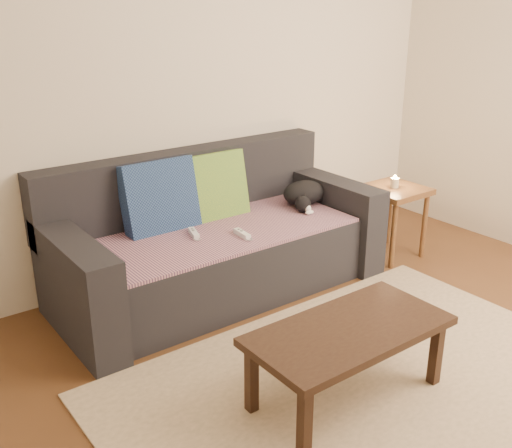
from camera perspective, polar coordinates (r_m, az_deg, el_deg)
name	(u,v)px	position (r m, az deg, el deg)	size (l,w,h in m)	color
ground	(401,409)	(3.00, 13.65, -16.76)	(4.50, 4.50, 0.00)	brown
back_wall	(175,81)	(3.97, -7.70, 13.35)	(4.50, 0.04, 2.60)	beige
sofa	(215,244)	(3.87, -3.89, -1.94)	(2.10, 0.94, 0.87)	#232328
throw_blanket	(223,231)	(3.75, -3.17, -0.67)	(1.66, 0.74, 0.02)	#3D2648
cushion_navy	(160,199)	(3.76, -9.15, 2.37)	(0.48, 0.12, 0.48)	#11224A
cushion_green	(214,188)	(3.95, -4.00, 3.48)	(0.45, 0.11, 0.45)	#0C4F39
cat	(304,194)	(4.18, 4.60, 2.86)	(0.38, 0.35, 0.17)	black
wii_remote_a	(194,233)	(3.66, -5.94, -0.89)	(0.15, 0.04, 0.03)	white
wii_remote_b	(242,234)	(3.63, -1.33, -0.95)	(0.15, 0.04, 0.03)	white
side_table	(393,200)	(4.44, 12.93, 2.28)	(0.42, 0.42, 0.52)	brown
candle	(395,182)	(4.41, 13.07, 3.88)	(0.06, 0.06, 0.09)	beige
rug	(377,392)	(3.07, 11.46, -15.43)	(2.50, 1.80, 0.01)	tan
coffee_table	(349,336)	(2.84, 8.84, -10.52)	(0.96, 0.48, 0.38)	black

